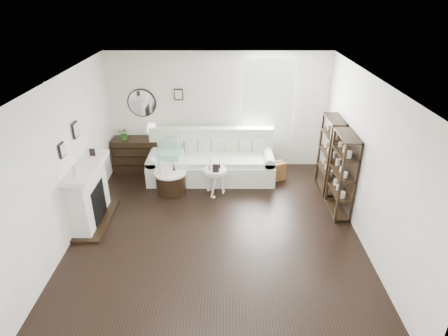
{
  "coord_description": "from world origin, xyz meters",
  "views": [
    {
      "loc": [
        0.16,
        -5.53,
        4.02
      ],
      "look_at": [
        0.13,
        0.8,
        0.86
      ],
      "focal_mm": 30.0,
      "sensor_mm": 36.0,
      "label": 1
    }
  ],
  "objects_px": {
    "pedestal_table": "(215,171)",
    "dresser": "(140,154)",
    "sofa": "(211,162)",
    "drum_table": "(171,182)"
  },
  "relations": [
    {
      "from": "dresser",
      "to": "drum_table",
      "type": "xyz_separation_m",
      "value": [
        0.87,
        -1.07,
        -0.15
      ]
    },
    {
      "from": "sofa",
      "to": "drum_table",
      "type": "bearing_deg",
      "value": -140.47
    },
    {
      "from": "sofa",
      "to": "drum_table",
      "type": "height_order",
      "value": "sofa"
    },
    {
      "from": "drum_table",
      "to": "pedestal_table",
      "type": "distance_m",
      "value": 0.99
    },
    {
      "from": "pedestal_table",
      "to": "drum_table",
      "type": "bearing_deg",
      "value": 173.93
    },
    {
      "from": "drum_table",
      "to": "pedestal_table",
      "type": "height_order",
      "value": "pedestal_table"
    },
    {
      "from": "sofa",
      "to": "dresser",
      "type": "bearing_deg",
      "value": 167.29
    },
    {
      "from": "pedestal_table",
      "to": "dresser",
      "type": "bearing_deg",
      "value": 147.11
    },
    {
      "from": "sofa",
      "to": "dresser",
      "type": "distance_m",
      "value": 1.74
    },
    {
      "from": "dresser",
      "to": "sofa",
      "type": "bearing_deg",
      "value": -12.71
    }
  ]
}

